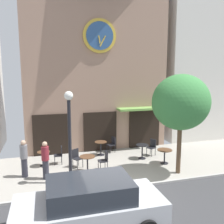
{
  "coord_description": "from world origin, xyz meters",
  "views": [
    {
      "loc": [
        -2.64,
        -8.75,
        4.57
      ],
      "look_at": [
        0.61,
        2.54,
        2.69
      ],
      "focal_mm": 39.73,
      "sensor_mm": 36.0,
      "label": 1
    }
  ],
  "objects_px": {
    "cafe_table_rightmost": "(44,157)",
    "cafe_table_near_door": "(142,149)",
    "cafe_chair_right_end": "(77,157)",
    "cafe_table_center_left": "(101,146)",
    "cafe_chair_under_awning": "(104,159)",
    "pedestrian_maroon": "(45,160)",
    "street_lamp": "(70,138)",
    "cafe_table_center": "(165,153)",
    "cafe_chair_curbside": "(60,154)",
    "pedestrian_grey": "(24,158)",
    "cafe_chair_facing_wall": "(152,146)",
    "parked_car_silver": "(90,206)",
    "cafe_chair_corner": "(112,143)",
    "cafe_table_center_right": "(87,161)",
    "street_tree": "(181,103)"
  },
  "relations": [
    {
      "from": "cafe_table_rightmost",
      "to": "cafe_table_near_door",
      "type": "bearing_deg",
      "value": -3.77
    },
    {
      "from": "cafe_chair_right_end",
      "to": "cafe_table_center_left",
      "type": "bearing_deg",
      "value": 42.12
    },
    {
      "from": "cafe_chair_right_end",
      "to": "cafe_chair_under_awning",
      "type": "bearing_deg",
      "value": -30.5
    },
    {
      "from": "cafe_chair_right_end",
      "to": "pedestrian_maroon",
      "type": "height_order",
      "value": "pedestrian_maroon"
    },
    {
      "from": "cafe_table_near_door",
      "to": "street_lamp",
      "type": "bearing_deg",
      "value": -154.29
    },
    {
      "from": "street_lamp",
      "to": "cafe_table_center_left",
      "type": "height_order",
      "value": "street_lamp"
    },
    {
      "from": "cafe_table_rightmost",
      "to": "cafe_table_center",
      "type": "height_order",
      "value": "cafe_table_rightmost"
    },
    {
      "from": "cafe_table_center_left",
      "to": "cafe_chair_right_end",
      "type": "relative_size",
      "value": 0.86
    },
    {
      "from": "cafe_chair_curbside",
      "to": "street_lamp",
      "type": "bearing_deg",
      "value": -83.52
    },
    {
      "from": "cafe_chair_under_awning",
      "to": "cafe_chair_right_end",
      "type": "relative_size",
      "value": 1.0
    },
    {
      "from": "cafe_chair_under_awning",
      "to": "street_lamp",
      "type": "bearing_deg",
      "value": -149.74
    },
    {
      "from": "street_lamp",
      "to": "pedestrian_grey",
      "type": "bearing_deg",
      "value": 147.44
    },
    {
      "from": "street_lamp",
      "to": "cafe_table_rightmost",
      "type": "xyz_separation_m",
      "value": [
        -1.05,
        2.27,
        -1.47
      ]
    },
    {
      "from": "cafe_chair_facing_wall",
      "to": "cafe_chair_curbside",
      "type": "xyz_separation_m",
      "value": [
        -5.04,
        0.07,
        0.0
      ]
    },
    {
      "from": "pedestrian_maroon",
      "to": "parked_car_silver",
      "type": "relative_size",
      "value": 0.39
    },
    {
      "from": "pedestrian_grey",
      "to": "parked_car_silver",
      "type": "height_order",
      "value": "pedestrian_grey"
    },
    {
      "from": "cafe_chair_facing_wall",
      "to": "cafe_chair_curbside",
      "type": "relative_size",
      "value": 1.0
    },
    {
      "from": "cafe_table_center",
      "to": "cafe_chair_corner",
      "type": "distance_m",
      "value": 3.21
    },
    {
      "from": "cafe_table_center_right",
      "to": "cafe_chair_corner",
      "type": "bearing_deg",
      "value": 52.49
    },
    {
      "from": "cafe_table_rightmost",
      "to": "pedestrian_maroon",
      "type": "xyz_separation_m",
      "value": [
        0.06,
        -1.56,
        0.38
      ]
    },
    {
      "from": "cafe_table_center",
      "to": "pedestrian_maroon",
      "type": "relative_size",
      "value": 0.45
    },
    {
      "from": "cafe_table_near_door",
      "to": "cafe_chair_under_awning",
      "type": "height_order",
      "value": "cafe_chair_under_awning"
    },
    {
      "from": "cafe_table_rightmost",
      "to": "cafe_chair_curbside",
      "type": "xyz_separation_m",
      "value": [
        0.78,
        0.1,
        0.04
      ]
    },
    {
      "from": "cafe_table_near_door",
      "to": "cafe_table_rightmost",
      "type": "bearing_deg",
      "value": 176.23
    },
    {
      "from": "cafe_table_center_right",
      "to": "cafe_table_center",
      "type": "relative_size",
      "value": 1.02
    },
    {
      "from": "cafe_table_rightmost",
      "to": "pedestrian_maroon",
      "type": "distance_m",
      "value": 1.6
    },
    {
      "from": "cafe_table_center_left",
      "to": "pedestrian_grey",
      "type": "height_order",
      "value": "pedestrian_grey"
    },
    {
      "from": "cafe_table_center_left",
      "to": "cafe_chair_facing_wall",
      "type": "bearing_deg",
      "value": -16.15
    },
    {
      "from": "cafe_table_near_door",
      "to": "cafe_table_center",
      "type": "height_order",
      "value": "cafe_table_near_door"
    },
    {
      "from": "cafe_table_center_left",
      "to": "street_lamp",
      "type": "bearing_deg",
      "value": -123.22
    },
    {
      "from": "cafe_chair_under_awning",
      "to": "cafe_table_center_right",
      "type": "bearing_deg",
      "value": -177.54
    },
    {
      "from": "cafe_table_center_left",
      "to": "cafe_chair_facing_wall",
      "type": "relative_size",
      "value": 0.86
    },
    {
      "from": "cafe_chair_curbside",
      "to": "pedestrian_grey",
      "type": "bearing_deg",
      "value": -143.94
    },
    {
      "from": "cafe_chair_curbside",
      "to": "pedestrian_maroon",
      "type": "xyz_separation_m",
      "value": [
        -0.72,
        -1.66,
        0.33
      ]
    },
    {
      "from": "pedestrian_maroon",
      "to": "cafe_chair_facing_wall",
      "type": "bearing_deg",
      "value": 15.44
    },
    {
      "from": "street_tree",
      "to": "cafe_table_center_right",
      "type": "bearing_deg",
      "value": 162.64
    },
    {
      "from": "cafe_table_center_right",
      "to": "street_lamp",
      "type": "bearing_deg",
      "value": -132.74
    },
    {
      "from": "cafe_chair_curbside",
      "to": "cafe_chair_corner",
      "type": "relative_size",
      "value": 1.0
    },
    {
      "from": "pedestrian_grey",
      "to": "cafe_chair_curbside",
      "type": "bearing_deg",
      "value": 36.06
    },
    {
      "from": "cafe_table_center_left",
      "to": "cafe_chair_corner",
      "type": "height_order",
      "value": "cafe_chair_corner"
    },
    {
      "from": "cafe_table_center_right",
      "to": "cafe_chair_facing_wall",
      "type": "relative_size",
      "value": 0.85
    },
    {
      "from": "street_lamp",
      "to": "cafe_table_rightmost",
      "type": "distance_m",
      "value": 2.9
    },
    {
      "from": "parked_car_silver",
      "to": "cafe_table_center_right",
      "type": "bearing_deg",
      "value": 80.43
    },
    {
      "from": "cafe_chair_right_end",
      "to": "cafe_table_center",
      "type": "bearing_deg",
      "value": -9.77
    },
    {
      "from": "cafe_table_near_door",
      "to": "cafe_chair_right_end",
      "type": "distance_m",
      "value": 3.55
    },
    {
      "from": "cafe_table_center_right",
      "to": "cafe_table_center",
      "type": "xyz_separation_m",
      "value": [
        3.95,
        0.0,
        -0.02
      ]
    },
    {
      "from": "parked_car_silver",
      "to": "cafe_chair_under_awning",
      "type": "bearing_deg",
      "value": 70.32
    },
    {
      "from": "cafe_chair_corner",
      "to": "parked_car_silver",
      "type": "distance_m",
      "value": 7.22
    },
    {
      "from": "cafe_table_near_door",
      "to": "cafe_chair_right_end",
      "type": "bearing_deg",
      "value": -176.22
    },
    {
      "from": "street_tree",
      "to": "cafe_table_center",
      "type": "xyz_separation_m",
      "value": [
        -0.04,
        1.25,
        -2.74
      ]
    }
  ]
}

